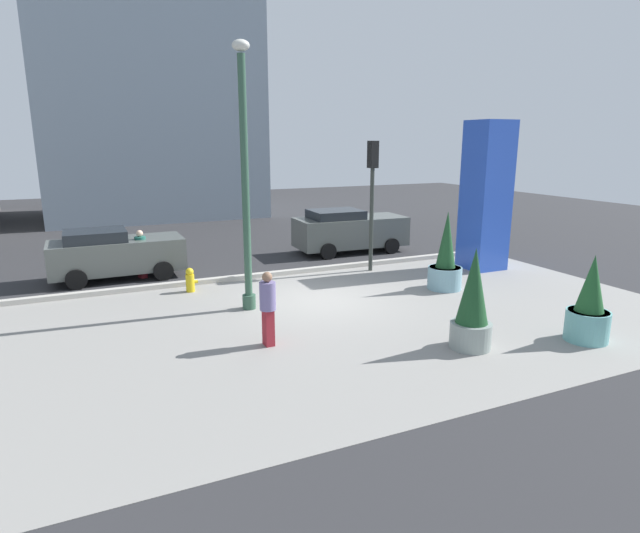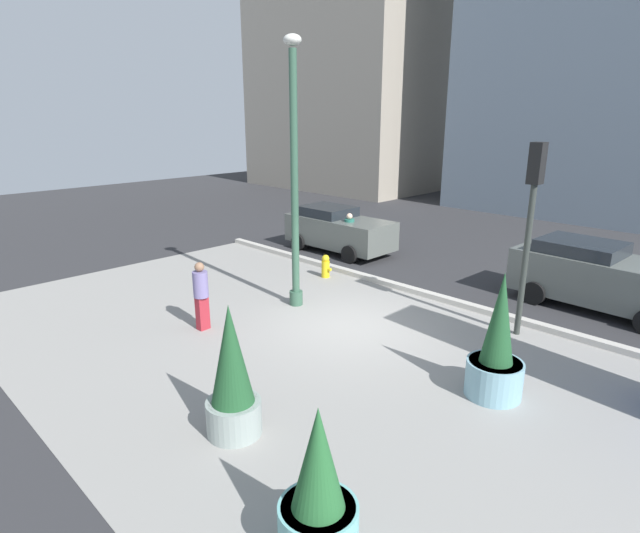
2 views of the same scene
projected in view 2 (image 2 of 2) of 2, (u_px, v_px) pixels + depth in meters
The scene contains 13 objects.
ground_plane at pixel (440, 289), 15.43m from camera, with size 60.00×60.00×0.00m, color #2D2D30.
plaza_pavement at pixel (292, 352), 11.36m from camera, with size 18.00×10.00×0.02m, color gray.
curb_strip at pixel (423, 293), 14.81m from camera, with size 18.00×0.24×0.16m, color #B7B2A8.
lamp_post at pixel (294, 183), 13.18m from camera, with size 0.44×0.44×6.89m.
potted_plant_near_left at pixel (232, 379), 8.20m from camera, with size 0.91×0.91×2.27m.
potted_plant_mid_plaza at pixel (497, 352), 9.37m from camera, with size 1.04×1.04×2.42m.
potted_plant_curbside at pixel (318, 500), 5.91m from camera, with size 0.96×0.96×2.02m.
fire_hydrant at pixel (326, 266), 16.39m from camera, with size 0.36×0.26×0.75m.
traffic_light_corner at pixel (532, 209), 11.41m from camera, with size 0.28×0.42×4.48m.
car_curb_west at pixel (601, 276), 13.62m from camera, with size 4.59×2.21×1.77m.
car_intersection at pixel (338, 229), 19.35m from camera, with size 4.22×2.04×1.67m.
pedestrian_on_sidewalk at pixel (349, 233), 18.62m from camera, with size 0.46×0.46×1.62m.
pedestrian_by_curb at pixel (201, 293), 12.28m from camera, with size 0.38×0.38×1.71m.
Camera 2 is at (7.74, -8.87, 5.09)m, focal length 28.79 mm.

